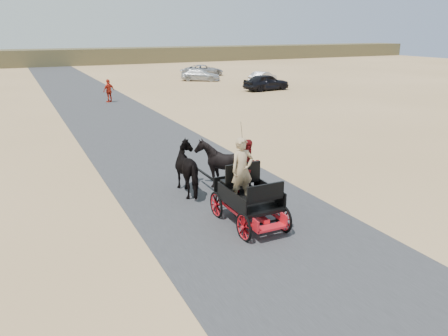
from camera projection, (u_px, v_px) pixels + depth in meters
name	position (u px, v px, depth m)	size (l,w,h in m)	color
ground	(233.00, 211.00, 13.32)	(140.00, 140.00, 0.00)	tan
road	(233.00, 211.00, 13.32)	(6.00, 140.00, 0.01)	#38383A
ridge_far	(47.00, 57.00, 66.08)	(140.00, 6.00, 2.40)	brown
carriage	(249.00, 212.00, 12.38)	(1.30, 2.40, 0.72)	black
horse_left	(191.00, 169.00, 14.58)	(0.91, 2.01, 1.70)	black
horse_right	(221.00, 164.00, 15.03)	(1.37, 1.54, 1.70)	black
driver_man	(242.00, 170.00, 11.96)	(0.66, 0.43, 1.80)	tan
passenger_woman	(248.00, 166.00, 12.67)	(0.77, 0.60, 1.58)	#660C0F
pedestrian	(109.00, 91.00, 32.90)	(1.01, 0.42, 1.73)	red
car_a	(266.00, 82.00, 39.39)	(1.73, 4.30, 1.46)	black
car_b	(263.00, 78.00, 44.11)	(1.30, 3.74, 1.23)	#B2B2B7
car_c	(200.00, 75.00, 46.71)	(1.70, 4.18, 1.21)	silver
car_d	(204.00, 70.00, 51.92)	(2.11, 4.58, 1.27)	#B2B2B7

